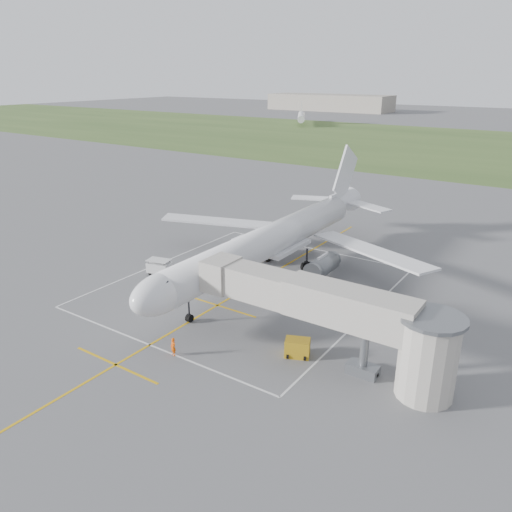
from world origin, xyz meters
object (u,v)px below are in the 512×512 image
Objects in this scene: jet_bridge at (340,316)px; ramp_worker_nose at (173,347)px; gpu_unit at (297,348)px; ramp_worker_wing at (255,259)px; airliner at (272,240)px; baggage_cart at (159,267)px.

jet_bridge is 14.81m from ramp_worker_nose.
ramp_worker_wing is at bearing 110.95° from gpu_unit.
ramp_worker_wing is at bearing 158.07° from airliner.
baggage_cart reaches higher than gpu_unit.
ramp_worker_nose is 0.95× the size of ramp_worker_wing.
airliner is 26.29× the size of ramp_worker_wing.
jet_bridge is 9.28× the size of gpu_unit.
baggage_cart is 19.33m from ramp_worker_nose.
ramp_worker_wing is at bearing 119.36° from ramp_worker_nose.
ramp_worker_wing is at bearing 140.72° from jet_bridge.
jet_bridge is 5.37m from gpu_unit.
jet_bridge is at bearing -26.64° from baggage_cart.
jet_bridge is 24.93m from ramp_worker_wing.
baggage_cart is at bearing 140.76° from gpu_unit.
airliner is 21.34m from ramp_worker_nose.
ramp_worker_nose is at bearing -152.62° from jet_bridge.
ramp_worker_wing is at bearing 35.75° from baggage_cart.
airliner reaches higher than ramp_worker_nose.
baggage_cart reaches higher than ramp_worker_wing.
airliner reaches higher than jet_bridge.
ramp_worker_wing reaches higher than gpu_unit.
ramp_worker_nose is at bearing -169.30° from gpu_unit.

